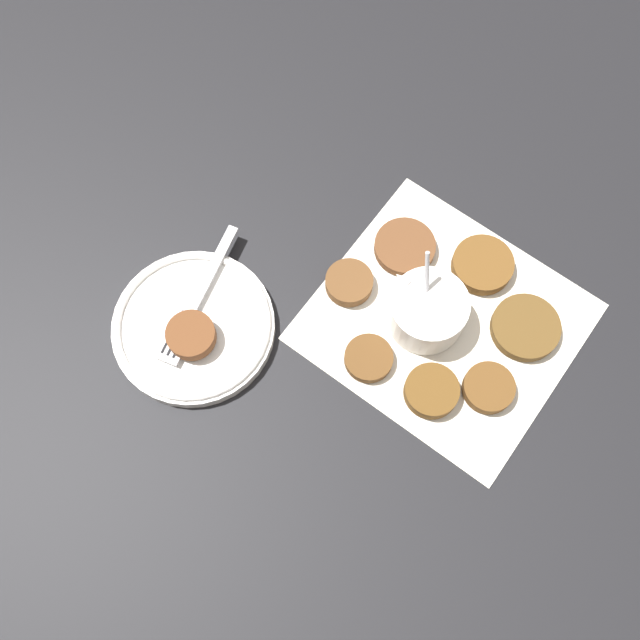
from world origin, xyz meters
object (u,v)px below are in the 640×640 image
object	(u,v)px
serving_plate	(193,326)
fork	(193,307)
sauce_bowl	(427,311)
fritter_on_plate	(191,335)

from	to	relation	value
serving_plate	fork	bearing A→B (deg)	-42.70
sauce_bowl	fritter_on_plate	xyz separation A→B (m)	(0.16, 0.22, 0.00)
fritter_on_plate	fork	xyz separation A→B (m)	(0.03, -0.02, -0.01)
sauce_bowl	serving_plate	bearing A→B (deg)	49.53
sauce_bowl	fork	xyz separation A→B (m)	(0.19, 0.19, -0.00)
serving_plate	fritter_on_plate	xyz separation A→B (m)	(-0.01, 0.01, 0.02)
fritter_on_plate	fork	world-z (taller)	fritter_on_plate
sauce_bowl	serving_plate	distance (m)	0.27
fork	serving_plate	bearing A→B (deg)	137.30
serving_plate	fritter_on_plate	world-z (taller)	fritter_on_plate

